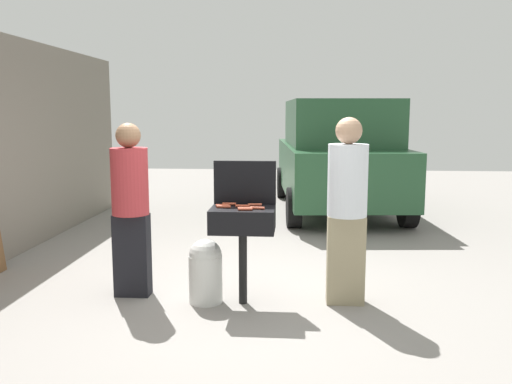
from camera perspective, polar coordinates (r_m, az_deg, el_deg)
name	(u,v)px	position (r m, az deg, el deg)	size (l,w,h in m)	color
ground_plane	(241,296)	(5.42, -1.64, -10.99)	(24.00, 24.00, 0.00)	gray
bbq_grill	(243,223)	(5.03, -1.41, -3.30)	(0.60, 0.44, 0.92)	black
grill_lid_open	(245,183)	(5.19, -1.19, 1.01)	(0.60, 0.05, 0.42)	black
hot_dog_0	(257,208)	(4.92, 0.16, -1.71)	(0.03, 0.03, 0.13)	#B74C33
hot_dog_1	(245,208)	(4.90, -1.19, -1.75)	(0.03, 0.03, 0.13)	#AD4228
hot_dog_2	(224,207)	(5.00, -3.45, -1.57)	(0.03, 0.03, 0.13)	#B74C33
hot_dog_3	(223,205)	(5.07, -3.56, -1.43)	(0.03, 0.03, 0.13)	#AD4228
hot_dog_4	(229,204)	(5.15, -2.85, -1.27)	(0.03, 0.03, 0.13)	#AD4228
hot_dog_5	(255,205)	(5.09, -0.10, -1.36)	(0.03, 0.03, 0.13)	#B74C33
hot_dog_6	(245,209)	(4.86, -1.15, -1.84)	(0.03, 0.03, 0.13)	#B74C33
hot_dog_7	(243,206)	(5.03, -1.44, -1.49)	(0.03, 0.03, 0.13)	#AD4228
propane_tank	(206,270)	(5.19, -5.38, -8.20)	(0.32, 0.32, 0.62)	silver
person_left	(130,203)	(5.37, -13.17, -1.20)	(0.36, 0.36, 1.71)	black
person_right	(347,204)	(5.08, 9.63, -1.28)	(0.37, 0.37, 1.76)	gray
parked_minivan	(337,155)	(9.97, 8.60, 3.86)	(2.33, 4.54, 2.02)	#234C2D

